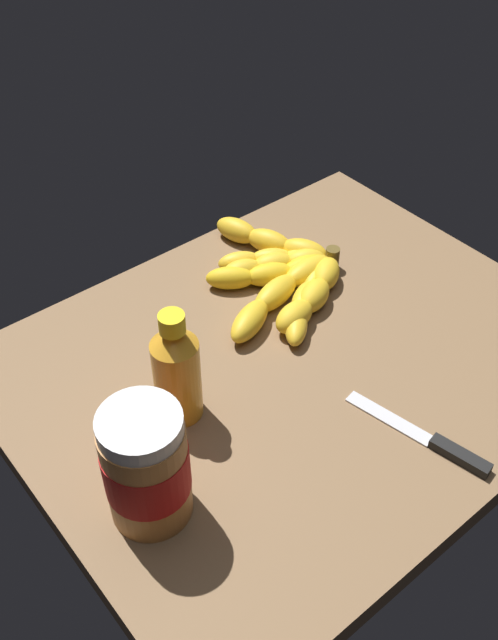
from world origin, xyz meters
TOP-DOWN VIEW (x-y plane):
  - ground_plane at (0.00, 0.00)cm, footprint 70.71×56.92cm
  - banana_bunch at (7.84, 11.90)cm, footprint 23.25×28.33cm
  - peanut_butter_jar at (-26.49, -6.67)cm, footprint 8.62×8.62cm
  - honey_bottle at (-16.69, 2.16)cm, footprint 5.42×5.42cm
  - butter_knife at (2.30, -19.30)cm, footprint 5.18×17.93cm

SIDE VIEW (x-z plane):
  - ground_plane at x=0.00cm, z-range -3.32..0.00cm
  - butter_knife at x=2.30cm, z-range -0.13..1.07cm
  - banana_bunch at x=7.84cm, z-range -0.16..3.48cm
  - honey_bottle at x=-16.69cm, z-range -0.76..14.36cm
  - peanut_butter_jar at x=-26.49cm, z-range -0.11..14.14cm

